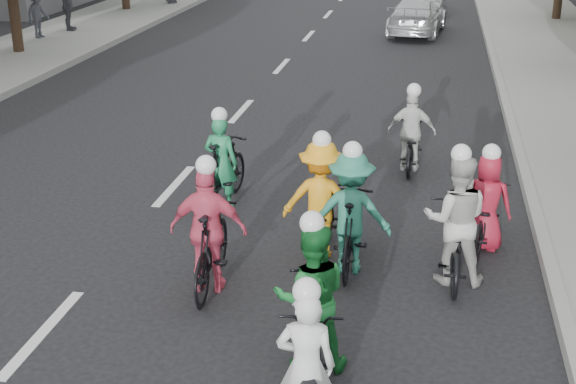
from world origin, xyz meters
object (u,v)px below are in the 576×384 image
(cyclist_7, at_px, (351,221))
(follow_car_lead, at_px, (417,16))
(cyclist_0, at_px, (307,381))
(cyclist_6, at_px, (455,232))
(cyclist_4, at_px, (486,211))
(spectator_0, at_px, (38,14))
(cyclist_2, at_px, (321,210))
(cyclist_1, at_px, (312,308))
(cyclist_5, at_px, (222,170))
(cyclist_8, at_px, (411,140))
(cyclist_3, at_px, (210,240))
(spectator_1, at_px, (68,6))

(cyclist_7, height_order, follow_car_lead, cyclist_7)
(cyclist_0, xyz_separation_m, cyclist_6, (1.40, 3.50, 0.12))
(cyclist_0, bearing_deg, cyclist_7, -95.98)
(cyclist_4, relative_size, spectator_0, 1.07)
(spectator_0, bearing_deg, cyclist_4, -124.19)
(cyclist_2, bearing_deg, cyclist_1, 97.59)
(cyclist_7, relative_size, follow_car_lead, 0.43)
(cyclist_7, xyz_separation_m, follow_car_lead, (0.29, 18.76, -0.10))
(cyclist_4, bearing_deg, cyclist_5, 0.20)
(cyclist_4, distance_m, follow_car_lead, 17.74)
(cyclist_5, xyz_separation_m, spectator_0, (-9.68, 12.97, 0.32))
(cyclist_5, bearing_deg, cyclist_6, 159.58)
(cyclist_5, height_order, cyclist_6, cyclist_6)
(cyclist_6, xyz_separation_m, cyclist_7, (-1.37, 0.05, 0.04))
(cyclist_8, bearing_deg, cyclist_3, 67.09)
(cyclist_3, xyz_separation_m, cyclist_8, (2.36, 5.15, -0.12))
(follow_car_lead, bearing_deg, spectator_1, 16.84)
(cyclist_5, bearing_deg, cyclist_2, 147.64)
(cyclist_5, bearing_deg, cyclist_8, -133.55)
(cyclist_0, bearing_deg, cyclist_3, -63.31)
(cyclist_4, relative_size, cyclist_8, 1.03)
(cyclist_7, bearing_deg, cyclist_1, 85.74)
(cyclist_5, bearing_deg, cyclist_1, 124.27)
(cyclist_6, xyz_separation_m, spectator_1, (-13.00, 16.46, 0.31))
(cyclist_1, distance_m, spectator_1, 22.02)
(cyclist_1, xyz_separation_m, cyclist_2, (-0.29, 2.77, -0.01))
(cyclist_0, relative_size, spectator_0, 1.20)
(cyclist_8, bearing_deg, cyclist_0, 86.80)
(cyclist_5, bearing_deg, cyclist_4, 176.23)
(follow_car_lead, bearing_deg, cyclist_6, 99.00)
(cyclist_7, bearing_deg, spectator_0, -51.64)
(cyclist_6, height_order, spectator_0, cyclist_6)
(cyclist_0, relative_size, cyclist_7, 1.03)
(cyclist_2, xyz_separation_m, cyclist_6, (1.83, -0.42, -0.01))
(cyclist_1, bearing_deg, cyclist_6, -134.69)
(cyclist_4, height_order, spectator_0, spectator_0)
(cyclist_2, height_order, cyclist_7, cyclist_2)
(cyclist_0, height_order, cyclist_1, cyclist_1)
(spectator_1, bearing_deg, follow_car_lead, -88.94)
(cyclist_5, relative_size, cyclist_7, 1.05)
(cyclist_4, xyz_separation_m, spectator_1, (-13.45, 15.33, 0.44))
(cyclist_6, distance_m, cyclist_8, 4.39)
(spectator_0, bearing_deg, cyclist_3, -136.11)
(cyclist_2, xyz_separation_m, spectator_0, (-11.53, 14.54, 0.26))
(cyclist_8, bearing_deg, cyclist_6, 101.24)
(cyclist_3, height_order, spectator_1, cyclist_3)
(spectator_0, distance_m, spectator_1, 1.54)
(cyclist_4, distance_m, spectator_0, 19.55)
(cyclist_0, distance_m, cyclist_6, 3.77)
(cyclist_2, height_order, cyclist_3, cyclist_2)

